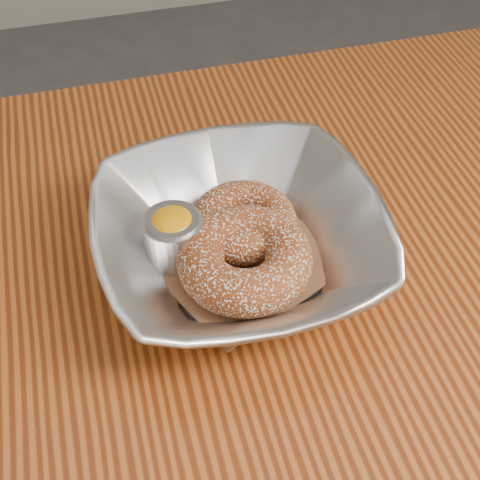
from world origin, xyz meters
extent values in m
cube|color=brown|center=(0.00, 0.00, 0.73)|extent=(1.20, 0.80, 0.04)
imported|color=silver|center=(-0.07, 0.08, 0.78)|extent=(0.25, 0.25, 0.06)
cube|color=brown|center=(-0.07, 0.08, 0.76)|extent=(0.19, 0.19, 0.00)
torus|color=brown|center=(-0.06, 0.10, 0.78)|extent=(0.13, 0.13, 0.03)
torus|color=brown|center=(-0.08, 0.06, 0.78)|extent=(0.14, 0.14, 0.04)
cylinder|color=silver|center=(-0.13, 0.10, 0.78)|extent=(0.05, 0.05, 0.04)
cylinder|color=gray|center=(-0.13, 0.10, 0.78)|extent=(0.05, 0.05, 0.04)
ellipsoid|color=#F59A07|center=(-0.13, 0.10, 0.80)|extent=(0.04, 0.04, 0.03)
camera|label=1|loc=(-0.18, -0.31, 1.20)|focal=50.00mm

